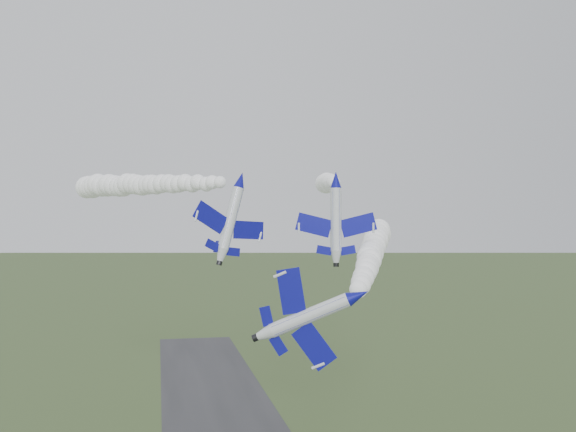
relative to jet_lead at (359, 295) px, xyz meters
name	(u,v)px	position (x,y,z in m)	size (l,w,h in m)	color
jet_lead	(359,295)	(0.00, 0.00, 0.00)	(6.09, 11.51, 8.97)	silver
smoke_trail_jet_lead	(372,251)	(13.28, 34.82, 2.70)	(4.57, 68.63, 4.57)	white
jet_pair_left	(241,180)	(-6.79, 32.20, 12.94)	(10.78, 12.84, 4.18)	silver
smoke_trail_jet_pair_left	(139,185)	(-21.59, 65.09, 14.22)	(4.95, 65.18, 4.95)	white
jet_pair_right	(336,179)	(6.68, 31.24, 13.13)	(11.49, 13.45, 3.33)	silver
smoke_trail_jet_pair_right	(328,183)	(15.92, 69.69, 15.40)	(4.84, 71.88, 4.84)	white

